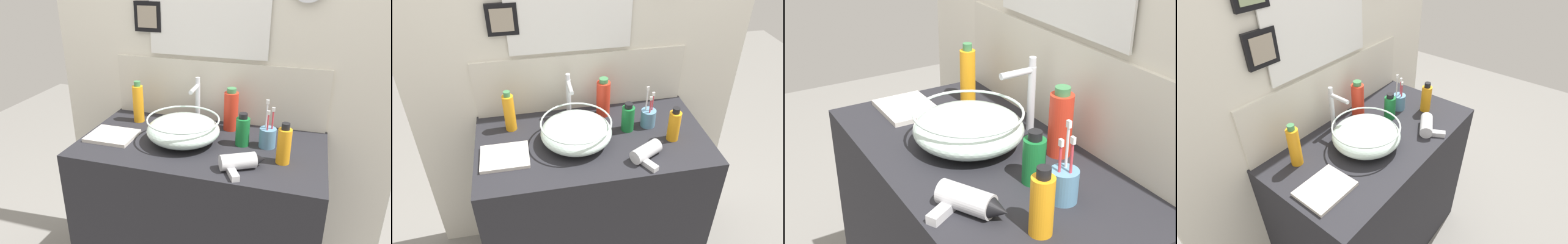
{
  "view_description": "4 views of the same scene",
  "coord_description": "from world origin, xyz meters",
  "views": [
    {
      "loc": [
        0.43,
        -1.45,
        1.64
      ],
      "look_at": [
        -0.02,
        0.0,
        0.99
      ],
      "focal_mm": 35.0,
      "sensor_mm": 36.0,
      "label": 1
    },
    {
      "loc": [
        -0.29,
        -1.36,
        1.99
      ],
      "look_at": [
        -0.02,
        0.0,
        0.99
      ],
      "focal_mm": 35.0,
      "sensor_mm": 36.0,
      "label": 2
    },
    {
      "loc": [
        1.15,
        -0.69,
        1.65
      ],
      "look_at": [
        -0.02,
        0.0,
        0.99
      ],
      "focal_mm": 50.0,
      "sensor_mm": 36.0,
      "label": 3
    },
    {
      "loc": [
        -0.95,
        -0.73,
        1.83
      ],
      "look_at": [
        -0.02,
        0.0,
        0.99
      ],
      "focal_mm": 28.0,
      "sensor_mm": 36.0,
      "label": 4
    }
  ],
  "objects": [
    {
      "name": "hair_drier",
      "position": [
        0.21,
        -0.17,
        0.92
      ],
      "size": [
        0.19,
        0.19,
        0.06
      ],
      "color": "silver",
      "rests_on": "vanity_counter"
    },
    {
      "name": "shampoo_bottle",
      "position": [
        0.36,
        -0.07,
        0.97
      ],
      "size": [
        0.06,
        0.06,
        0.17
      ],
      "color": "orange",
      "rests_on": "vanity_counter"
    },
    {
      "name": "lotion_bottle",
      "position": [
        0.09,
        0.19,
        0.99
      ],
      "size": [
        0.07,
        0.07,
        0.21
      ],
      "color": "red",
      "rests_on": "vanity_counter"
    },
    {
      "name": "spray_bottle",
      "position": [
        0.18,
        0.04,
        0.96
      ],
      "size": [
        0.06,
        0.06,
        0.15
      ],
      "color": "#197233",
      "rests_on": "vanity_counter"
    },
    {
      "name": "back_panel",
      "position": [
        -0.0,
        0.32,
        1.28
      ],
      "size": [
        1.72,
        0.09,
        2.56
      ],
      "color": "silver",
      "rests_on": "ground"
    },
    {
      "name": "hand_towel",
      "position": [
        -0.4,
        -0.06,
        0.9
      ],
      "size": [
        0.21,
        0.17,
        0.02
      ],
      "primitive_type": "cube",
      "color": "silver",
      "rests_on": "vanity_counter"
    },
    {
      "name": "glass_bowl_sink",
      "position": [
        -0.08,
        -0.01,
        0.95
      ],
      "size": [
        0.32,
        0.32,
        0.11
      ],
      "color": "silver",
      "rests_on": "vanity_counter"
    },
    {
      "name": "faucet",
      "position": [
        -0.08,
        0.2,
        1.03
      ],
      "size": [
        0.02,
        0.12,
        0.24
      ],
      "color": "silver",
      "rests_on": "vanity_counter"
    },
    {
      "name": "toothbrush_cup",
      "position": [
        0.28,
        0.06,
        0.94
      ],
      "size": [
        0.07,
        0.07,
        0.21
      ],
      "color": "#598CB2",
      "rests_on": "vanity_counter"
    },
    {
      "name": "soap_dispenser",
      "position": [
        -0.37,
        0.15,
        0.99
      ],
      "size": [
        0.05,
        0.05,
        0.21
      ],
      "color": "orange",
      "rests_on": "vanity_counter"
    }
  ]
}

